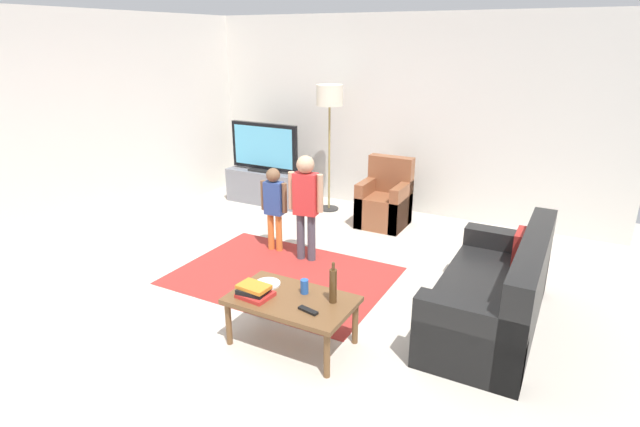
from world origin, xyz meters
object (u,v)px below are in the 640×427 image
object	(u,v)px
child_center	(306,199)
book_stack	(254,291)
armchair	(385,203)
floor_lamp	(330,102)
child_near_tv	(274,202)
coffee_table	(292,303)
tv	(264,148)
soda_can	(304,286)
couch	(499,297)
plate	(267,284)
tv_stand	(267,187)
bottle	(333,285)
tv_remote	(308,310)

from	to	relation	value
child_center	book_stack	bearing A→B (deg)	-74.54
armchair	floor_lamp	bearing A→B (deg)	168.54
floor_lamp	child_near_tv	world-z (taller)	floor_lamp
coffee_table	tv	bearing A→B (deg)	127.33
book_stack	soda_can	xyz separation A→B (m)	(0.33, 0.24, 0.01)
couch	child_near_tv	bearing A→B (deg)	169.08
book_stack	plate	world-z (taller)	book_stack
tv	plate	distance (m)	3.54
coffee_table	plate	xyz separation A→B (m)	(-0.30, 0.10, 0.06)
child_center	soda_can	xyz separation A→B (m)	(0.77, -1.37, -0.24)
couch	armchair	xyz separation A→B (m)	(-1.79, 1.93, 0.01)
child_center	tv_stand	bearing A→B (deg)	135.71
armchair	floor_lamp	distance (m)	1.58
floor_lamp	child_center	bearing A→B (deg)	-71.04
tv	couch	distance (m)	4.24
tv	bottle	size ratio (longest dim) A/B	3.24
child_near_tv	bottle	distance (m)	2.09
child_near_tv	coffee_table	bearing A→B (deg)	-52.80
tv	book_stack	size ratio (longest dim) A/B	3.94
book_stack	tv	bearing A→B (deg)	122.83
floor_lamp	tv_remote	xyz separation A→B (m)	(1.52, -3.29, -1.11)
tv	soda_can	bearing A→B (deg)	-50.94
couch	coffee_table	xyz separation A→B (m)	(-1.43, -1.05, 0.08)
tv_stand	coffee_table	world-z (taller)	tv_stand
floor_lamp	soda_can	bearing A→B (deg)	-66.15
armchair	child_center	size ratio (longest dim) A/B	0.75
tv_remote	floor_lamp	bearing A→B (deg)	126.61
book_stack	bottle	xyz separation A→B (m)	(0.60, 0.22, 0.10)
child_near_tv	soda_can	distance (m)	1.89
book_stack	floor_lamp	bearing A→B (deg)	107.27
soda_can	armchair	bearing A→B (deg)	98.07
tv	book_stack	xyz separation A→B (m)	(2.01, -3.11, -0.38)
bottle	couch	bearing A→B (deg)	40.47
couch	soda_can	size ratio (longest dim) A/B	15.00
tv_remote	book_stack	bearing A→B (deg)	-168.65
floor_lamp	tv_remote	size ratio (longest dim) A/B	10.47
coffee_table	tv_remote	distance (m)	0.26
tv	child_near_tv	bearing A→B (deg)	-52.54
tv	book_stack	bearing A→B (deg)	-57.17
child_center	coffee_table	distance (m)	1.70
tv_stand	tv_remote	bearing A→B (deg)	-51.40
tv_stand	couch	size ratio (longest dim) A/B	0.67
tv	plate	world-z (taller)	tv
bottle	tv_stand	bearing A→B (deg)	131.76
tv	armchair	size ratio (longest dim) A/B	1.22
child_center	plate	size ratio (longest dim) A/B	5.47
tv_stand	coffee_table	size ratio (longest dim) A/B	1.20
tv_stand	child_near_tv	distance (m)	1.87
bottle	plate	world-z (taller)	bottle
couch	armchair	world-z (taller)	armchair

